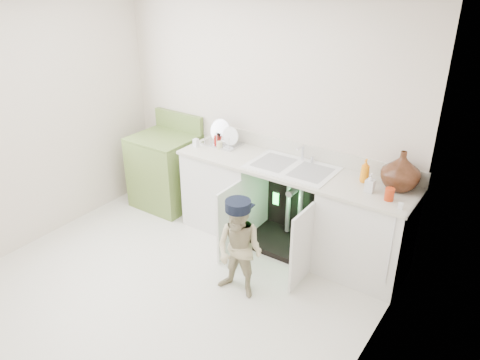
{
  "coord_description": "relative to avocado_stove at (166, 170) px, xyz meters",
  "views": [
    {
      "loc": [
        2.49,
        -2.52,
        2.79
      ],
      "look_at": [
        0.28,
        0.7,
        0.89
      ],
      "focal_mm": 35.0,
      "sensor_mm": 36.0,
      "label": 1
    }
  ],
  "objects": [
    {
      "name": "repair_worker",
      "position": [
        1.7,
        -0.91,
        0.02
      ],
      "size": [
        0.47,
        0.78,
        0.94
      ],
      "rotation": [
        0.0,
        0.0,
        0.05
      ],
      "color": "#BBB286",
      "rests_on": "ground"
    },
    {
      "name": "avocado_stove",
      "position": [
        0.0,
        0.0,
        0.0
      ],
      "size": [
        0.7,
        0.65,
        1.09
      ],
      "color": "olive",
      "rests_on": "ground"
    },
    {
      "name": "room_shell",
      "position": [
        1.13,
        -1.18,
        0.8
      ],
      "size": [
        6.0,
        5.5,
        1.26
      ],
      "color": "beige",
      "rests_on": "ground"
    },
    {
      "name": "ground",
      "position": [
        1.13,
        -1.18,
        -0.45
      ],
      "size": [
        3.5,
        3.5,
        0.0
      ],
      "primitive_type": "plane",
      "color": "silver",
      "rests_on": "ground"
    },
    {
      "name": "counter_run",
      "position": [
        1.72,
        0.03,
        0.03
      ],
      "size": [
        2.44,
        1.02,
        1.26
      ],
      "color": "white",
      "rests_on": "ground"
    }
  ]
}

